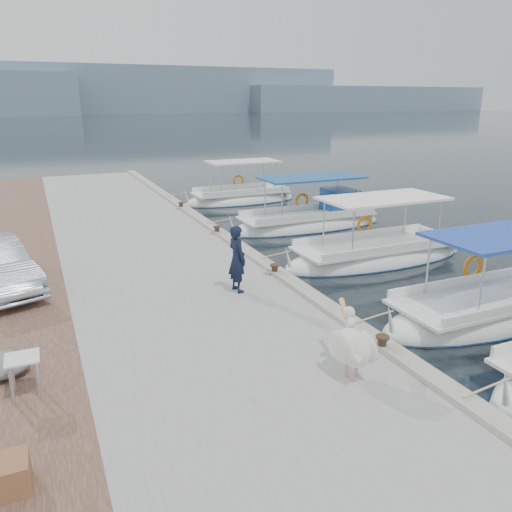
{
  "coord_description": "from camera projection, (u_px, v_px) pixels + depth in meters",
  "views": [
    {
      "loc": [
        -6.38,
        -10.81,
        5.39
      ],
      "look_at": [
        -1.0,
        1.37,
        1.2
      ],
      "focal_mm": 35.0,
      "sensor_mm": 36.0,
      "label": 1
    }
  ],
  "objects": [
    {
      "name": "fishing_caique_d",
      "position": [
        309.0,
        223.0,
        21.92
      ],
      "size": [
        7.37,
        2.23,
        2.83
      ],
      "color": "white",
      "rests_on": "ground"
    },
    {
      "name": "fishing_caique_e",
      "position": [
        241.0,
        200.0,
        27.36
      ],
      "size": [
        6.36,
        2.28,
        2.83
      ],
      "color": "white",
      "rests_on": "ground"
    },
    {
      "name": "pelican",
      "position": [
        352.0,
        345.0,
        9.06
      ],
      "size": [
        0.86,
        1.56,
        1.21
      ],
      "color": "tan",
      "rests_on": "concrete_quay"
    },
    {
      "name": "concrete_quay",
      "position": [
        157.0,
        261.0,
        16.64
      ],
      "size": [
        6.0,
        40.0,
        0.5
      ],
      "primitive_type": "cube",
      "color": "gray",
      "rests_on": "ground"
    },
    {
      "name": "folding_table",
      "position": [
        24.0,
        368.0,
        8.48
      ],
      "size": [
        0.55,
        0.55,
        0.73
      ],
      "color": "silver",
      "rests_on": "cobblestone_strip"
    },
    {
      "name": "quay_curb",
      "position": [
        235.0,
        242.0,
        17.61
      ],
      "size": [
        0.44,
        40.0,
        0.12
      ],
      "primitive_type": "cube",
      "color": "#9D988B",
      "rests_on": "concrete_quay"
    },
    {
      "name": "wooden_crate",
      "position": [
        8.0,
        475.0,
        6.48
      ],
      "size": [
        0.55,
        0.55,
        0.44
      ],
      "primitive_type": "cube",
      "color": "brown",
      "rests_on": "cobblestone_strip"
    },
    {
      "name": "distant_hills",
      "position": [
        124.0,
        94.0,
        198.46
      ],
      "size": [
        330.0,
        60.0,
        18.0
      ],
      "color": "slate",
      "rests_on": "ground"
    },
    {
      "name": "fishing_caique_c",
      "position": [
        375.0,
        257.0,
        17.43
      ],
      "size": [
        7.11,
        2.4,
        2.83
      ],
      "color": "white",
      "rests_on": "ground"
    },
    {
      "name": "ground",
      "position": [
        310.0,
        308.0,
        13.5
      ],
      "size": [
        400.0,
        400.0,
        0.0
      ],
      "primitive_type": "plane",
      "color": "black",
      "rests_on": "ground"
    },
    {
      "name": "mooring_bollards",
      "position": [
        275.0,
        269.0,
        14.47
      ],
      "size": [
        0.28,
        20.28,
        0.33
      ],
      "color": "black",
      "rests_on": "concrete_quay"
    },
    {
      "name": "fisherman",
      "position": [
        237.0,
        259.0,
        13.07
      ],
      "size": [
        0.52,
        0.71,
        1.8
      ],
      "primitive_type": "imported",
      "rotation": [
        0.0,
        0.0,
        1.72
      ],
      "color": "black",
      "rests_on": "concrete_quay"
    },
    {
      "name": "fishing_caique_b",
      "position": [
        493.0,
        312.0,
        12.89
      ],
      "size": [
        6.87,
        2.32,
        2.83
      ],
      "color": "white",
      "rests_on": "ground"
    }
  ]
}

